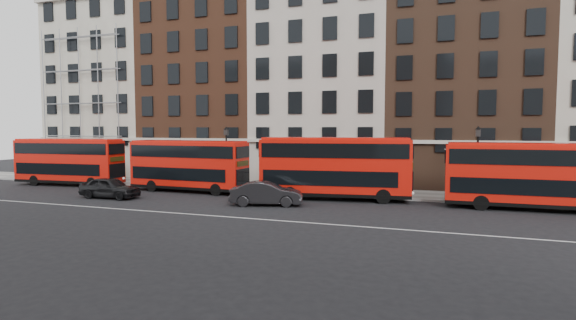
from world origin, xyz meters
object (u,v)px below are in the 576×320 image
(bus_a, at_px, (69,160))
(car_front, at_px, (266,194))
(bus_c, at_px, (334,166))
(car_rear, at_px, (110,188))
(bus_b, at_px, (188,164))
(bus_d, at_px, (529,174))

(bus_a, distance_m, car_front, 21.94)
(bus_c, bearing_deg, car_rear, -170.47)
(bus_b, distance_m, bus_d, 25.47)
(bus_b, xyz_separation_m, bus_d, (25.47, -0.00, 0.04))
(bus_d, distance_m, car_front, 17.30)
(bus_c, bearing_deg, car_front, -141.09)
(bus_c, xyz_separation_m, bus_d, (12.93, 0.00, -0.15))
(bus_a, relative_size, car_rear, 2.23)
(bus_d, bearing_deg, bus_b, 179.25)
(car_front, bearing_deg, car_rear, 78.49)
(car_rear, xyz_separation_m, car_front, (12.50, 0.97, 0.02))
(bus_d, height_order, car_front, bus_d)
(bus_c, relative_size, car_rear, 2.40)
(bus_a, relative_size, bus_c, 0.93)
(bus_b, height_order, car_rear, bus_b)
(car_rear, bearing_deg, car_front, -86.84)
(car_rear, relative_size, car_front, 0.95)
(bus_c, xyz_separation_m, car_front, (-3.83, -4.01, -1.67))
(bus_d, height_order, car_rear, bus_d)
(bus_b, xyz_separation_m, car_front, (8.71, -4.02, -1.48))
(bus_d, bearing_deg, car_rear, -171.08)
(bus_c, height_order, car_rear, bus_c)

